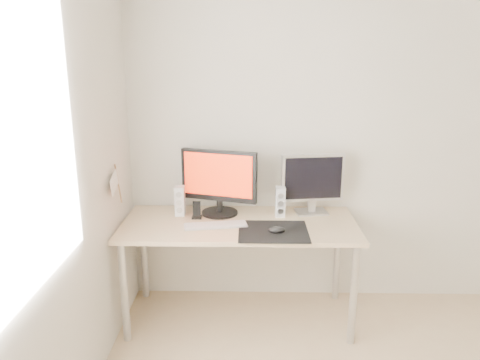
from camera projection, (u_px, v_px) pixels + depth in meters
name	position (u px, v px, depth m)	size (l,w,h in m)	color
wall_back	(368.00, 138.00, 3.39)	(3.50, 3.50, 0.00)	white
wall_left	(11.00, 220.00, 1.74)	(3.50, 3.50, 0.00)	white
window_pane	(5.00, 155.00, 1.67)	(1.30, 1.30, 0.00)	white
mousepad	(273.00, 231.00, 3.03)	(0.45, 0.40, 0.00)	black
mouse	(277.00, 230.00, 2.99)	(0.11, 0.07, 0.04)	black
desk	(239.00, 233.00, 3.21)	(1.60, 0.70, 0.73)	#D1B587
main_monitor	(219.00, 180.00, 3.29)	(0.54, 0.32, 0.47)	black
second_monitor	(313.00, 181.00, 3.31)	(0.45, 0.19, 0.43)	silver
speaker_left	(180.00, 201.00, 3.31)	(0.07, 0.08, 0.21)	white
speaker_right	(280.00, 202.00, 3.29)	(0.07, 0.08, 0.21)	white
keyboard	(216.00, 225.00, 3.12)	(0.43, 0.19, 0.02)	silver
phone_dock	(197.00, 213.00, 3.26)	(0.07, 0.06, 0.12)	black
pennant	(116.00, 183.00, 2.99)	(0.01, 0.23, 0.29)	#A57F54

